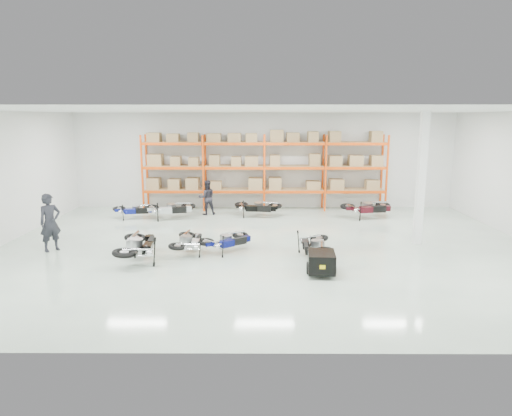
{
  "coord_description": "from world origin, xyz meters",
  "views": [
    {
      "loc": [
        -0.28,
        -14.74,
        4.3
      ],
      "look_at": [
        -0.36,
        1.24,
        1.1
      ],
      "focal_mm": 32.0,
      "sensor_mm": 36.0,
      "label": 1
    }
  ],
  "objects_px": {
    "moto_black_far_left": "(138,241)",
    "trailer": "(321,262)",
    "person_back": "(207,198)",
    "moto_silver_left": "(189,238)",
    "person_left": "(50,223)",
    "moto_back_c": "(257,204)",
    "moto_touring_right": "(314,241)",
    "moto_back_a": "(135,207)",
    "moto_back_d": "(368,205)",
    "moto_back_b": "(170,206)",
    "moto_blue_centre": "(227,237)"
  },
  "relations": [
    {
      "from": "moto_back_b",
      "to": "person_left",
      "type": "distance_m",
      "value": 5.64
    },
    {
      "from": "moto_touring_right",
      "to": "moto_back_c",
      "type": "xyz_separation_m",
      "value": [
        -1.79,
        5.97,
        0.03
      ]
    },
    {
      "from": "moto_black_far_left",
      "to": "trailer",
      "type": "xyz_separation_m",
      "value": [
        5.36,
        -1.23,
        -0.24
      ]
    },
    {
      "from": "moto_touring_right",
      "to": "moto_back_a",
      "type": "relative_size",
      "value": 1.07
    },
    {
      "from": "moto_back_a",
      "to": "moto_back_d",
      "type": "distance_m",
      "value": 10.04
    },
    {
      "from": "moto_silver_left",
      "to": "moto_black_far_left",
      "type": "relative_size",
      "value": 0.82
    },
    {
      "from": "person_back",
      "to": "moto_back_a",
      "type": "bearing_deg",
      "value": -1.69
    },
    {
      "from": "moto_silver_left",
      "to": "moto_back_c",
      "type": "height_order",
      "value": "moto_back_c"
    },
    {
      "from": "moto_black_far_left",
      "to": "moto_back_a",
      "type": "bearing_deg",
      "value": -78.56
    },
    {
      "from": "trailer",
      "to": "person_left",
      "type": "height_order",
      "value": "person_left"
    },
    {
      "from": "moto_touring_right",
      "to": "moto_back_a",
      "type": "height_order",
      "value": "moto_touring_right"
    },
    {
      "from": "moto_touring_right",
      "to": "trailer",
      "type": "height_order",
      "value": "moto_touring_right"
    },
    {
      "from": "moto_blue_centre",
      "to": "moto_back_d",
      "type": "relative_size",
      "value": 0.84
    },
    {
      "from": "moto_silver_left",
      "to": "person_left",
      "type": "bearing_deg",
      "value": 0.34
    },
    {
      "from": "moto_back_b",
      "to": "moto_touring_right",
      "type": "bearing_deg",
      "value": -146.62
    },
    {
      "from": "moto_black_far_left",
      "to": "trailer",
      "type": "relative_size",
      "value": 1.31
    },
    {
      "from": "moto_black_far_left",
      "to": "person_left",
      "type": "relative_size",
      "value": 1.07
    },
    {
      "from": "moto_blue_centre",
      "to": "moto_back_c",
      "type": "bearing_deg",
      "value": -47.81
    },
    {
      "from": "trailer",
      "to": "moto_back_c",
      "type": "relative_size",
      "value": 0.85
    },
    {
      "from": "moto_back_b",
      "to": "person_left",
      "type": "height_order",
      "value": "person_left"
    },
    {
      "from": "moto_blue_centre",
      "to": "moto_silver_left",
      "type": "distance_m",
      "value": 1.22
    },
    {
      "from": "person_back",
      "to": "moto_silver_left",
      "type": "bearing_deg",
      "value": 74.05
    },
    {
      "from": "person_left",
      "to": "moto_touring_right",
      "type": "bearing_deg",
      "value": -52.71
    },
    {
      "from": "moto_touring_right",
      "to": "moto_back_a",
      "type": "distance_m",
      "value": 8.99
    },
    {
      "from": "moto_black_far_left",
      "to": "moto_back_b",
      "type": "distance_m",
      "value": 5.87
    },
    {
      "from": "moto_touring_right",
      "to": "moto_black_far_left",
      "type": "bearing_deg",
      "value": -173.34
    },
    {
      "from": "moto_silver_left",
      "to": "moto_back_d",
      "type": "relative_size",
      "value": 0.85
    },
    {
      "from": "moto_back_a",
      "to": "moto_black_far_left",
      "type": "bearing_deg",
      "value": -174.12
    },
    {
      "from": "moto_silver_left",
      "to": "person_back",
      "type": "bearing_deg",
      "value": -85.61
    },
    {
      "from": "moto_silver_left",
      "to": "moto_back_c",
      "type": "bearing_deg",
      "value": -107.8
    },
    {
      "from": "moto_black_far_left",
      "to": "moto_back_d",
      "type": "height_order",
      "value": "moto_black_far_left"
    },
    {
      "from": "moto_back_b",
      "to": "moto_back_d",
      "type": "height_order",
      "value": "moto_back_d"
    },
    {
      "from": "moto_back_b",
      "to": "moto_back_d",
      "type": "bearing_deg",
      "value": -100.59
    },
    {
      "from": "moto_black_far_left",
      "to": "moto_back_c",
      "type": "relative_size",
      "value": 1.12
    },
    {
      "from": "moto_back_c",
      "to": "person_back",
      "type": "distance_m",
      "value": 2.29
    },
    {
      "from": "moto_back_a",
      "to": "person_back",
      "type": "relative_size",
      "value": 1.04
    },
    {
      "from": "trailer",
      "to": "moto_back_c",
      "type": "distance_m",
      "value": 7.78
    },
    {
      "from": "moto_back_d",
      "to": "moto_blue_centre",
      "type": "bearing_deg",
      "value": 121.8
    },
    {
      "from": "trailer",
      "to": "moto_back_a",
      "type": "bearing_deg",
      "value": 138.77
    },
    {
      "from": "moto_back_d",
      "to": "moto_black_far_left",
      "type": "bearing_deg",
      "value": 116.12
    },
    {
      "from": "trailer",
      "to": "person_back",
      "type": "bearing_deg",
      "value": 121.04
    },
    {
      "from": "moto_silver_left",
      "to": "moto_black_far_left",
      "type": "distance_m",
      "value": 1.62
    },
    {
      "from": "moto_back_d",
      "to": "person_left",
      "type": "height_order",
      "value": "person_left"
    },
    {
      "from": "moto_back_b",
      "to": "moto_back_d",
      "type": "xyz_separation_m",
      "value": [
        8.49,
        0.17,
        0.02
      ]
    },
    {
      "from": "trailer",
      "to": "moto_back_d",
      "type": "distance_m",
      "value": 7.85
    },
    {
      "from": "moto_blue_centre",
      "to": "moto_back_b",
      "type": "bearing_deg",
      "value": -8.29
    },
    {
      "from": "trailer",
      "to": "person_back",
      "type": "height_order",
      "value": "person_back"
    },
    {
      "from": "moto_blue_centre",
      "to": "moto_back_d",
      "type": "bearing_deg",
      "value": -86.11
    },
    {
      "from": "moto_black_far_left",
      "to": "person_back",
      "type": "height_order",
      "value": "person_back"
    },
    {
      "from": "moto_touring_right",
      "to": "moto_blue_centre",
      "type": "bearing_deg",
      "value": 170.7
    }
  ]
}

